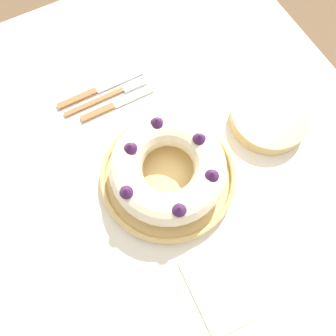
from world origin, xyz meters
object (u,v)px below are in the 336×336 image
(side_bowl, at_px, (269,118))
(napkin, at_px, (220,288))
(bundt_cake, at_px, (168,168))
(serving_dish, at_px, (168,176))
(cake_knife, at_px, (113,106))
(fork, at_px, (112,94))
(serving_knife, at_px, (95,91))

(side_bowl, relative_size, napkin, 1.14)
(napkin, bearing_deg, bundt_cake, 175.84)
(serving_dish, relative_size, napkin, 1.90)
(cake_knife, relative_size, napkin, 1.21)
(serving_dish, xyz_separation_m, cake_knife, (-0.23, -0.03, -0.01))
(fork, bearing_deg, cake_knife, -25.69)
(fork, relative_size, napkin, 1.38)
(bundt_cake, xyz_separation_m, side_bowl, (-0.01, 0.28, -0.04))
(bundt_cake, distance_m, side_bowl, 0.28)
(side_bowl, xyz_separation_m, napkin, (0.27, -0.29, -0.02))
(serving_knife, bearing_deg, cake_knife, 14.81)
(cake_knife, bearing_deg, napkin, -2.55)
(serving_knife, height_order, cake_knife, same)
(serving_knife, distance_m, napkin, 0.54)
(side_bowl, bearing_deg, bundt_cake, -86.93)
(serving_dish, height_order, napkin, serving_dish)
(bundt_cake, xyz_separation_m, fork, (-0.26, -0.02, -0.06))
(bundt_cake, height_order, napkin, bundt_cake)
(serving_knife, bearing_deg, fork, 44.30)
(serving_dish, relative_size, serving_knife, 1.30)
(fork, height_order, cake_knife, cake_knife)
(fork, xyz_separation_m, serving_knife, (-0.03, -0.03, 0.00))
(napkin, bearing_deg, serving_dish, 175.83)
(serving_knife, bearing_deg, serving_dish, 6.02)
(serving_dish, distance_m, side_bowl, 0.28)
(serving_dish, bearing_deg, side_bowl, 93.07)
(serving_dish, relative_size, bundt_cake, 1.22)
(serving_knife, xyz_separation_m, side_bowl, (0.27, 0.33, 0.01))
(fork, xyz_separation_m, side_bowl, (0.24, 0.30, 0.01))
(fork, relative_size, serving_knife, 0.95)
(serving_knife, bearing_deg, bundt_cake, 6.01)
(bundt_cake, relative_size, serving_knife, 1.07)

